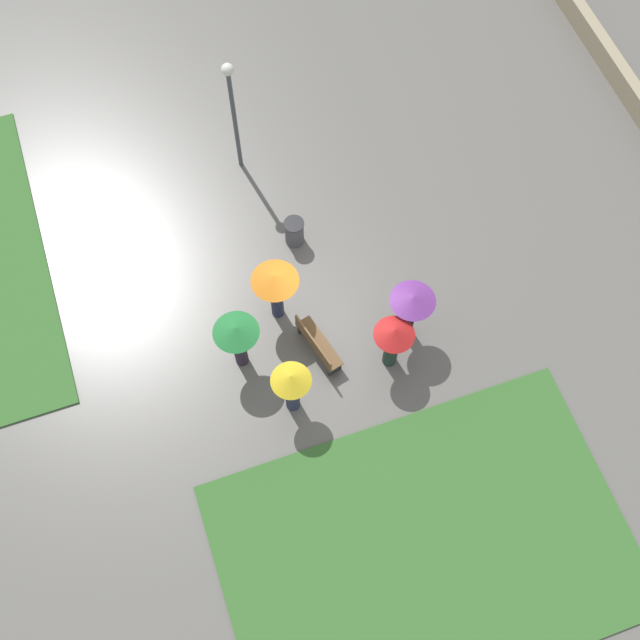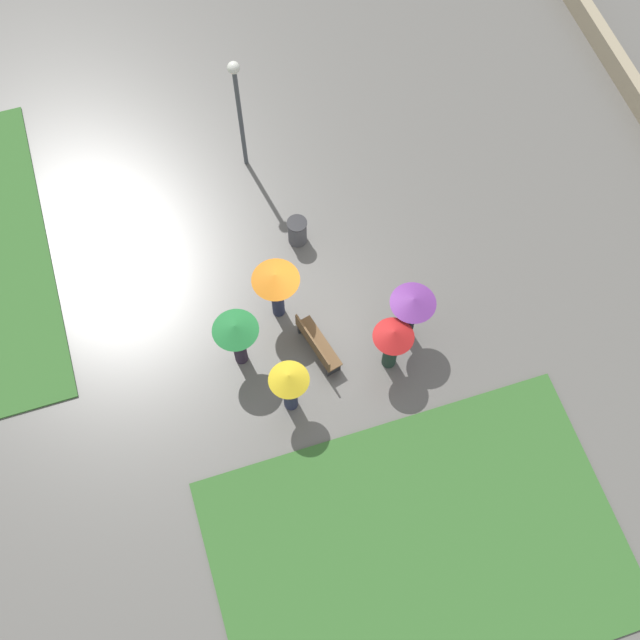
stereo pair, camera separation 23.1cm
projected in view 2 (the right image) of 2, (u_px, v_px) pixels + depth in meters
ground_plane at (331, 319)px, 20.74m from camera, size 90.00×90.00×0.00m
lawn_patch_near at (418, 550)px, 18.16m from camera, size 6.11×9.20×0.06m
park_bench at (316, 344)px, 19.92m from camera, size 1.63×0.79×0.90m
lamp_post at (238, 101)px, 20.59m from camera, size 0.32×0.32×3.93m
trash_bin at (297, 231)px, 21.39m from camera, size 0.55×0.55×0.85m
crowd_person_green at (237, 335)px, 18.96m from camera, size 1.11×1.11×1.93m
crowd_person_yellow at (289, 384)px, 18.52m from camera, size 0.96×0.96×1.89m
crowd_person_red at (393, 341)px, 19.05m from camera, size 1.00×1.00×1.82m
crowd_person_orange at (276, 284)px, 19.47m from camera, size 1.19×1.19×1.97m
crowd_person_purple at (412, 308)px, 19.25m from camera, size 1.12×1.12×1.91m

